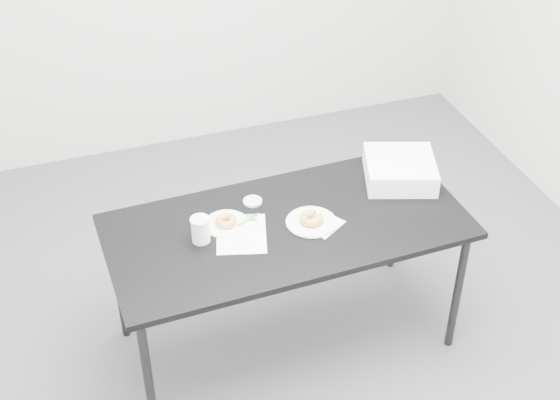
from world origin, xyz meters
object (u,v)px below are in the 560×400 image
object	(u,v)px
pen	(248,220)
bakery_box	(400,170)
plate_far	(226,224)
donut_far	(226,221)
coffee_cup	(201,230)
scorecard	(241,234)
plate_near	(311,222)
table	(287,234)
donut_near	(311,218)

from	to	relation	value
pen	bakery_box	size ratio (longest dim) A/B	0.39
plate_far	bakery_box	xyz separation A→B (m)	(0.90, 0.07, 0.05)
donut_far	coffee_cup	xyz separation A→B (m)	(-0.14, -0.07, 0.04)
scorecard	coffee_cup	distance (m)	0.19
coffee_cup	plate_near	bearing A→B (deg)	-4.88
plate_far	bakery_box	world-z (taller)	bakery_box
plate_far	bakery_box	distance (m)	0.90
plate_far	bakery_box	size ratio (longest dim) A/B	0.63
scorecard	pen	bearing A→B (deg)	70.72
plate_near	plate_far	xyz separation A→B (m)	(-0.37, 0.12, -0.00)
coffee_cup	bakery_box	xyz separation A→B (m)	(1.04, 0.14, -0.01)
plate_far	donut_far	world-z (taller)	donut_far
scorecard	donut_far	distance (m)	0.10
pen	bakery_box	xyz separation A→B (m)	(0.80, 0.08, 0.05)
bakery_box	coffee_cup	bearing A→B (deg)	-153.35
table	scorecard	world-z (taller)	scorecard
table	plate_far	xyz separation A→B (m)	(-0.26, 0.09, 0.06)
coffee_cup	table	bearing A→B (deg)	-1.88
donut_far	coffee_cup	distance (m)	0.16
scorecard	donut_near	bearing A→B (deg)	11.01
plate_far	donut_far	bearing A→B (deg)	-90.00
table	pen	xyz separation A→B (m)	(-0.16, 0.08, 0.06)
table	donut_near	size ratio (longest dim) A/B	15.19
donut_near	bakery_box	bearing A→B (deg)	19.40
coffee_cup	donut_near	bearing A→B (deg)	-4.88
scorecard	plate_far	distance (m)	0.10
scorecard	coffee_cup	world-z (taller)	coffee_cup
table	pen	world-z (taller)	pen
bakery_box	donut_far	bearing A→B (deg)	-156.79
plate_far	pen	bearing A→B (deg)	-4.26
plate_far	table	bearing A→B (deg)	-18.26
scorecard	plate_near	size ratio (longest dim) A/B	1.20
donut_near	pen	bearing A→B (deg)	157.77
scorecard	donut_far	world-z (taller)	donut_far
donut_near	donut_far	distance (m)	0.39
bakery_box	plate_far	bearing A→B (deg)	-156.79
table	bakery_box	xyz separation A→B (m)	(0.64, 0.16, 0.11)
plate_near	bakery_box	world-z (taller)	bakery_box
donut_far	bakery_box	bearing A→B (deg)	4.48
donut_near	coffee_cup	world-z (taller)	coffee_cup
bakery_box	scorecard	bearing A→B (deg)	-150.68
pen	donut_near	world-z (taller)	donut_near
plate_near	donut_far	size ratio (longest dim) A/B	2.39
donut_near	coffee_cup	distance (m)	0.51
plate_near	donut_near	bearing A→B (deg)	180.00
table	donut_far	world-z (taller)	donut_far
donut_far	table	bearing A→B (deg)	-18.26
table	pen	distance (m)	0.19
table	plate_far	distance (m)	0.28
scorecard	plate_far	world-z (taller)	plate_far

